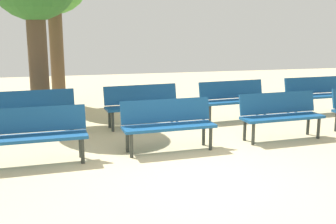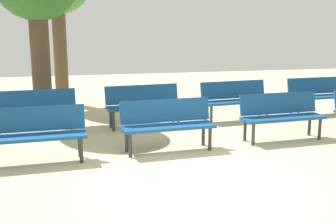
# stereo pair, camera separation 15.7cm
# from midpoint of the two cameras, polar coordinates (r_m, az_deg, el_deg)

# --- Properties ---
(ground_plane) EXTENTS (25.99, 25.99, 0.00)m
(ground_plane) POSITION_cam_midpoint_polar(r_m,az_deg,el_deg) (5.92, 4.35, -9.37)
(ground_plane) COLOR #CCB789
(bench_r0_c1) EXTENTS (1.62, 0.56, 0.87)m
(bench_r0_c1) POSITION_cam_midpoint_polar(r_m,az_deg,el_deg) (6.83, -18.42, -2.61)
(bench_r0_c1) COLOR navy
(bench_r0_c1) RESTS_ON ground_plane
(bench_r0_c2) EXTENTS (1.62, 0.57, 0.87)m
(bench_r0_c2) POSITION_cam_midpoint_polar(r_m,az_deg,el_deg) (7.16, -0.63, -1.33)
(bench_r0_c2) COLOR navy
(bench_r0_c2) RESTS_ON ground_plane
(bench_r0_c3) EXTENTS (1.63, 0.59, 0.87)m
(bench_r0_c3) POSITION_cam_midpoint_polar(r_m,az_deg,el_deg) (8.14, 14.60, -0.10)
(bench_r0_c3) COLOR navy
(bench_r0_c3) RESTS_ON ground_plane
(bench_r1_c1) EXTENTS (1.63, 0.61, 0.87)m
(bench_r1_c1) POSITION_cam_midpoint_polar(r_m,az_deg,el_deg) (8.57, -18.41, 0.26)
(bench_r1_c1) COLOR navy
(bench_r1_c1) RESTS_ON ground_plane
(bench_r1_c2) EXTENTS (1.64, 0.63, 0.87)m
(bench_r1_c2) POSITION_cam_midpoint_polar(r_m,az_deg,el_deg) (8.88, -4.02, 1.23)
(bench_r1_c2) COLOR navy
(bench_r1_c2) RESTS_ON ground_plane
(bench_r1_c3) EXTENTS (1.64, 0.64, 0.87)m
(bench_r1_c3) POSITION_cam_midpoint_polar(r_m,az_deg,el_deg) (9.62, 8.48, 1.96)
(bench_r1_c3) COLOR navy
(bench_r1_c3) RESTS_ON ground_plane
(bench_r1_c4) EXTENTS (1.62, 0.56, 0.87)m
(bench_r1_c4) POSITION_cam_midpoint_polar(r_m,az_deg,el_deg) (10.82, 19.19, 2.51)
(bench_r1_c4) COLOR navy
(bench_r1_c4) RESTS_ON ground_plane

